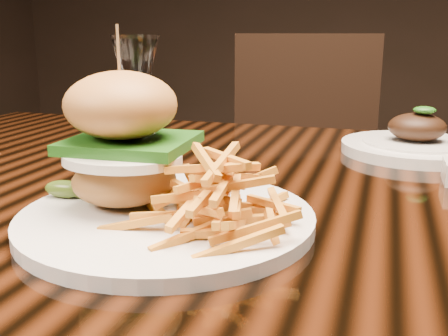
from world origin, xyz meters
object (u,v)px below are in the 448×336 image
(far_dish, at_px, (415,144))
(chair_far, at_px, (302,169))
(burger_plate, at_px, (160,175))
(wine_glass, at_px, (136,71))
(dining_table, at_px, (282,233))

(far_dish, height_order, chair_far, chair_far)
(burger_plate, relative_size, far_dish, 1.28)
(far_dish, xyz_separation_m, chair_far, (-0.29, 0.64, -0.23))
(wine_glass, xyz_separation_m, far_dish, (0.42, 0.22, -0.13))
(dining_table, xyz_separation_m, wine_glass, (-0.23, 0.02, 0.22))
(wine_glass, xyz_separation_m, chair_far, (0.13, 0.87, -0.36))
(burger_plate, xyz_separation_m, far_dish, (0.28, 0.45, -0.04))
(far_dish, relative_size, chair_far, 0.26)
(wine_glass, height_order, far_dish, wine_glass)
(wine_glass, relative_size, chair_far, 0.21)
(far_dish, distance_m, chair_far, 0.74)
(dining_table, bearing_deg, burger_plate, -115.41)
(far_dish, bearing_deg, dining_table, -126.51)
(burger_plate, bearing_deg, chair_far, 99.93)
(dining_table, xyz_separation_m, burger_plate, (-0.10, -0.20, 0.13))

